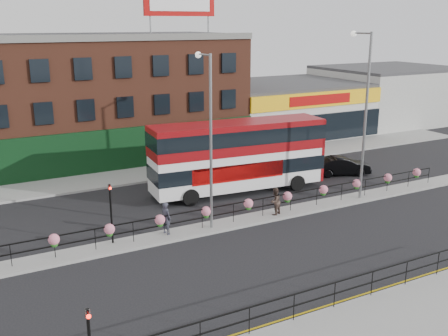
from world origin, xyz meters
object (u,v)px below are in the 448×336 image
pedestrian_a (166,218)px  pedestrian_b (275,201)px  double_decker_bus (239,149)px  lamp_column_west (209,127)px  car (342,166)px  lamp_column_east (364,102)px

pedestrian_a → pedestrian_b: 6.84m
double_decker_bus → lamp_column_west: 7.45m
double_decker_bus → pedestrian_a: (-7.31, -4.88, -1.93)m
double_decker_bus → lamp_column_west: size_ratio=1.27×
double_decker_bus → pedestrian_a: size_ratio=6.74×
double_decker_bus → pedestrian_b: double_decker_bus is taller
car → lamp_column_west: 15.38m
pedestrian_a → double_decker_bus: bearing=-74.7°
pedestrian_a → lamp_column_west: lamp_column_west is taller
pedestrian_a → lamp_column_west: bearing=-110.7°
double_decker_bus → lamp_column_west: (-4.74, -4.98, 2.85)m
lamp_column_west → lamp_column_east: lamp_column_east is taller
pedestrian_a → lamp_column_west: 5.43m
lamp_column_east → pedestrian_a: bearing=179.5°
double_decker_bus → lamp_column_east: bearing=-39.1°
lamp_column_west → double_decker_bus: bearing=46.4°
lamp_column_west → lamp_column_east: 10.92m
double_decker_bus → lamp_column_east: lamp_column_east is taller
lamp_column_west → lamp_column_east: size_ratio=0.91×
pedestrian_b → lamp_column_east: 8.59m
double_decker_bus → lamp_column_west: lamp_column_west is taller
lamp_column_east → pedestrian_b: bearing=-178.1°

